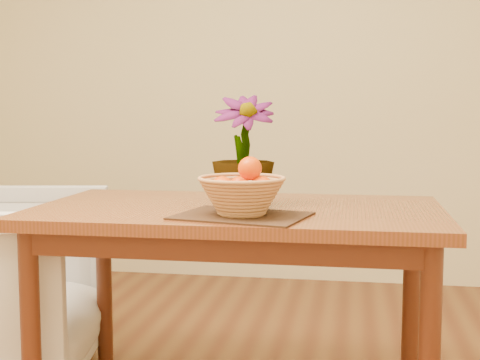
# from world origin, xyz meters

# --- Properties ---
(wall_back) EXTENTS (4.00, 0.02, 2.70)m
(wall_back) POSITION_xyz_m (0.00, 2.25, 1.35)
(wall_back) COLOR #FDF0C0
(wall_back) RESTS_ON floor
(table) EXTENTS (1.40, 0.80, 0.75)m
(table) POSITION_xyz_m (0.00, 0.30, 0.66)
(table) COLOR brown
(table) RESTS_ON floor
(placemat) EXTENTS (0.45, 0.38, 0.01)m
(placemat) POSITION_xyz_m (0.05, 0.09, 0.75)
(placemat) COLOR #3B2715
(placemat) RESTS_ON table
(wicker_basket) EXTENTS (0.28, 0.28, 0.11)m
(wicker_basket) POSITION_xyz_m (0.05, 0.09, 0.81)
(wicker_basket) COLOR tan
(wicker_basket) RESTS_ON placemat
(orange_pile) EXTENTS (0.20, 0.19, 0.14)m
(orange_pile) POSITION_xyz_m (0.05, 0.09, 0.85)
(orange_pile) COLOR red
(orange_pile) RESTS_ON wicker_basket
(potted_plant) EXTENTS (0.25, 0.25, 0.39)m
(potted_plant) POSITION_xyz_m (0.02, 0.32, 0.94)
(potted_plant) COLOR #1D4614
(potted_plant) RESTS_ON table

